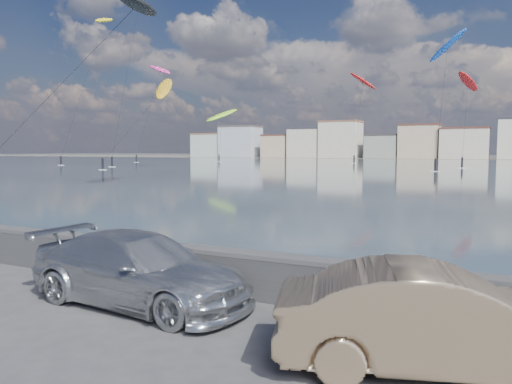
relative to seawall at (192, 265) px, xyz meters
The scene contains 15 objects.
ground 2.76m from the seawall, 90.00° to the right, with size 700.00×700.00×0.00m, color #333335.
bay_water 88.80m from the seawall, 90.00° to the left, with size 500.00×177.00×0.00m, color #2F3E4E.
far_shore_strip 197.30m from the seawall, 90.00° to the left, with size 500.00×60.00×0.00m, color #4C473D.
seawall is the anchor object (origin of this frame).
far_buildings 183.39m from the seawall, 89.59° to the left, with size 240.79×13.26×14.60m.
car_silver 1.43m from the seawall, 106.13° to the right, with size 2.07×5.09×1.48m, color silver.
car_champagne 5.90m from the seawall, 19.57° to the right, with size 1.63×4.68×1.54m, color tan.
kitesurfer_0 100.66m from the seawall, 90.25° to the left, with size 4.73×18.67×18.82m.
kitesurfer_7 34.14m from the seawall, 131.56° to the left, with size 6.63×19.78×16.34m.
kitesurfer_9 128.43m from the seawall, 102.68° to the left, with size 7.97×18.05×24.68m.
kitesurfer_10 78.94m from the seawall, 91.67° to the left, with size 6.92×11.01×22.36m.
kitesurfer_14 136.91m from the seawall, 119.89° to the left, with size 8.49×12.31×16.03m.
kitesurfer_15 108.52m from the seawall, 133.92° to the left, with size 7.29×14.10×32.93m.
kitesurfer_16 81.62m from the seawall, 127.11° to the left, with size 6.21×17.42×16.83m.
kitesurfer_17 130.26m from the seawall, 127.34° to the left, with size 9.84×12.99×26.96m.
Camera 1 is at (6.29, -6.71, 3.21)m, focal length 35.00 mm.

